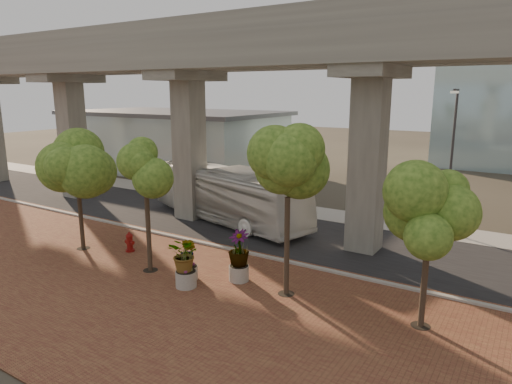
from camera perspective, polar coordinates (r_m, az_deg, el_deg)
The scene contains 18 objects.
ground at distance 26.25m, azimuth -0.78°, elevation -6.08°, with size 160.00×160.00×0.00m, color #333025.
brick_plaza at distance 20.45m, azimuth -13.32°, elevation -11.90°, with size 70.00×13.00×0.06m, color brown.
asphalt_road at distance 27.86m, azimuth 1.46°, elevation -4.93°, with size 90.00×8.00×0.04m, color black.
curb_strip at distance 24.66m, azimuth -3.33°, elevation -7.15°, with size 70.00×0.25×0.16m, color #9D9992.
far_sidewalk at distance 32.52m, azimuth 6.42°, elevation -2.42°, with size 90.00×3.00×0.06m, color #9D9992.
transit_viaduct at distance 26.60m, azimuth 1.55°, elevation 10.18°, with size 72.00×5.60×12.40m.
station_pavilion at distance 50.11m, azimuth -10.16°, elevation 6.42°, with size 23.00×13.00×6.30m.
transit_bus at distance 29.65m, azimuth -3.57°, elevation -0.35°, with size 3.00×12.76×3.56m, color silver.
fire_hydrant at distance 25.13m, azimuth -15.51°, elevation -6.04°, with size 0.53×0.48×1.06m.
planter_front at distance 19.94m, azimuth -8.82°, elevation -8.05°, with size 2.03×2.03×2.23m.
planter_right at distance 20.33m, azimuth -2.17°, elevation -7.30°, with size 2.19×2.19×2.34m.
planter_left at distance 20.74m, azimuth -8.46°, elevation -7.69°, with size 1.78×1.78×1.96m.
street_tree_far_west at distance 25.46m, azimuth -21.53°, elevation 2.97°, with size 4.13×4.13×6.37m.
street_tree_near_west at distance 21.20m, azimuth -13.68°, elevation 2.56°, with size 3.27×3.27×6.29m.
street_tree_near_east at distance 18.02m, azimuth 4.02°, elevation 3.00°, with size 4.08×4.08×7.22m.
street_tree_far_east at distance 16.70m, azimuth 20.93°, elevation -2.58°, with size 3.44×3.44×5.79m.
streetlamp_west at distance 36.81m, azimuth -7.28°, elevation 6.21°, with size 0.37×1.09×7.52m.
streetlamp_east at distance 28.79m, azimuth 23.27°, elevation 4.64°, with size 0.42×1.22×8.45m.
Camera 1 is at (13.53, -20.87, 8.37)m, focal length 32.00 mm.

